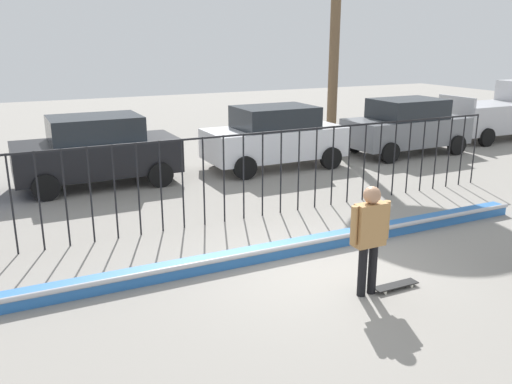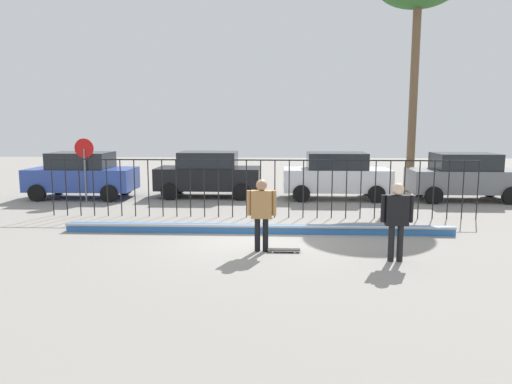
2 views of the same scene
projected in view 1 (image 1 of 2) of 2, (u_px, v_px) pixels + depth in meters
The scene contains 9 objects.
ground_plane at pixel (318, 270), 9.35m from camera, with size 60.00×60.00×0.00m, color gray.
bowl_coping_ledge at pixel (294, 247), 10.06m from camera, with size 11.00×0.41×0.27m.
perimeter_fence at pixel (244, 168), 11.69m from camera, with size 14.04×0.04×1.92m.
skateboarder at pixel (370, 231), 8.18m from camera, with size 0.71×0.27×1.77m.
skateboard at pixel (396, 285), 8.63m from camera, with size 0.80×0.20×0.07m.
parked_car_black at pixel (97, 150), 14.51m from camera, with size 4.30×2.12×1.90m.
parked_car_white at pixel (275, 137), 16.52m from camera, with size 4.30×2.12×1.90m.
parked_car_gray at pixel (406, 126), 18.52m from camera, with size 4.30×2.12×1.90m.
pickup_truck at pixel (502, 113), 21.36m from camera, with size 4.70×2.12×2.24m.
Camera 1 is at (-4.77, -7.25, 3.90)m, focal length 37.60 mm.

